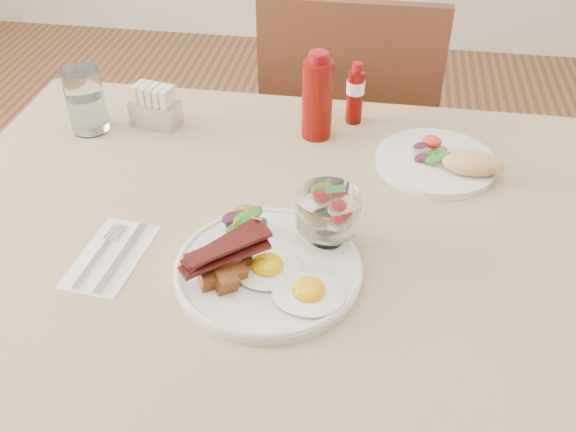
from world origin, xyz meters
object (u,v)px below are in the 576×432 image
(table, at_px, (320,268))
(main_plate, at_px, (268,270))
(sugar_caddy, at_px, (155,108))
(fruit_cup, at_px, (328,211))
(chair_far, at_px, (347,137))
(hot_sauce_bottle, at_px, (355,94))
(ketchup_bottle, at_px, (317,98))
(second_plate, at_px, (444,161))
(water_glass, at_px, (87,104))

(table, height_order, main_plate, main_plate)
(main_plate, bearing_deg, sugar_caddy, 127.29)
(table, bearing_deg, fruit_cup, -72.74)
(main_plate, xyz_separation_m, fruit_cup, (0.08, 0.08, 0.06))
(chair_far, distance_m, hot_sauce_bottle, 0.42)
(ketchup_bottle, bearing_deg, main_plate, -93.07)
(chair_far, bearing_deg, table, -90.00)
(chair_far, height_order, fruit_cup, chair_far)
(table, height_order, fruit_cup, fruit_cup)
(fruit_cup, relative_size, second_plate, 0.44)
(main_plate, height_order, fruit_cup, fruit_cup)
(second_plate, relative_size, sugar_caddy, 2.21)
(second_plate, distance_m, hot_sauce_bottle, 0.23)
(main_plate, distance_m, sugar_caddy, 0.50)
(second_plate, height_order, hot_sauce_bottle, hot_sauce_bottle)
(ketchup_bottle, relative_size, hot_sauce_bottle, 1.36)
(table, bearing_deg, hot_sauce_bottle, 86.02)
(sugar_caddy, bearing_deg, table, -25.80)
(chair_far, height_order, main_plate, chair_far)
(chair_far, distance_m, second_plate, 0.55)
(main_plate, height_order, second_plate, second_plate)
(fruit_cup, bearing_deg, hot_sauce_bottle, 88.36)
(table, xyz_separation_m, fruit_cup, (0.01, -0.04, 0.16))
(water_glass, bearing_deg, hot_sauce_bottle, 12.36)
(ketchup_bottle, xyz_separation_m, water_glass, (-0.45, -0.05, -0.03))
(sugar_caddy, bearing_deg, water_glass, -152.58)
(second_plate, relative_size, water_glass, 1.79)
(table, distance_m, sugar_caddy, 0.48)
(table, distance_m, chair_far, 0.68)
(second_plate, bearing_deg, hot_sauce_bottle, 140.68)
(main_plate, distance_m, fruit_cup, 0.13)
(chair_far, relative_size, ketchup_bottle, 5.33)
(chair_far, relative_size, fruit_cup, 9.35)
(chair_far, bearing_deg, hot_sauce_bottle, -85.46)
(hot_sauce_bottle, bearing_deg, main_plate, -100.80)
(chair_far, relative_size, water_glass, 7.31)
(ketchup_bottle, bearing_deg, table, -81.37)
(second_plate, bearing_deg, table, -134.00)
(sugar_caddy, relative_size, water_glass, 0.81)
(table, relative_size, fruit_cup, 13.37)
(chair_far, distance_m, main_plate, 0.82)
(main_plate, distance_m, hot_sauce_bottle, 0.48)
(ketchup_bottle, height_order, water_glass, ketchup_bottle)
(hot_sauce_bottle, bearing_deg, ketchup_bottle, -135.98)
(table, relative_size, chair_far, 1.43)
(table, height_order, second_plate, second_plate)
(fruit_cup, distance_m, sugar_caddy, 0.50)
(chair_far, bearing_deg, ketchup_bottle, -96.63)
(chair_far, xyz_separation_m, sugar_caddy, (-0.37, -0.39, 0.27))
(hot_sauce_bottle, xyz_separation_m, water_glass, (-0.52, -0.11, -0.01))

